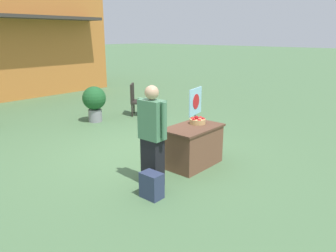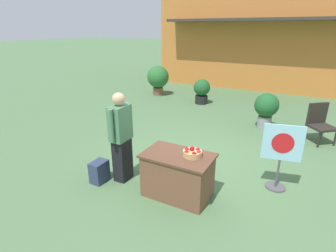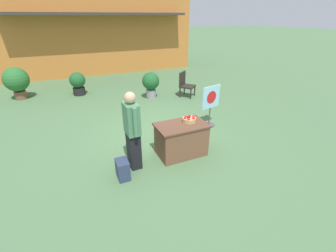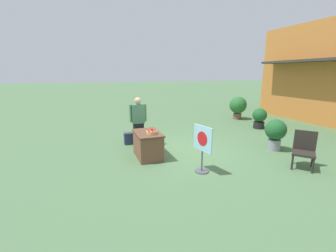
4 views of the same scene
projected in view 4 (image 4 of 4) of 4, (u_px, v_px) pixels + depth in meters
name	position (u px, v px, depth m)	size (l,w,h in m)	color
ground_plane	(181.00, 150.00, 7.58)	(120.00, 120.00, 0.00)	#4C7047
display_table	(148.00, 145.00, 6.89)	(1.19, 0.74, 0.79)	brown
apple_basket	(152.00, 132.00, 6.59)	(0.32, 0.32, 0.16)	tan
person_visitor	(138.00, 122.00, 7.84)	(0.27, 0.61, 1.73)	black
backpack	(129.00, 138.00, 8.21)	(0.24, 0.34, 0.42)	#2D3856
poster_board	(202.00, 146.00, 5.77)	(0.67, 0.36, 1.24)	#4C4C51
patio_chair	(304.00, 148.00, 6.12)	(0.77, 0.77, 1.01)	#28231E
potted_plant_near_right	(275.00, 132.00, 7.48)	(0.68, 0.68, 1.05)	gray
potted_plant_near_left	(259.00, 117.00, 10.47)	(0.64, 0.64, 0.95)	black
potted_plant_far_left	(238.00, 106.00, 12.59)	(0.94, 0.94, 1.27)	brown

